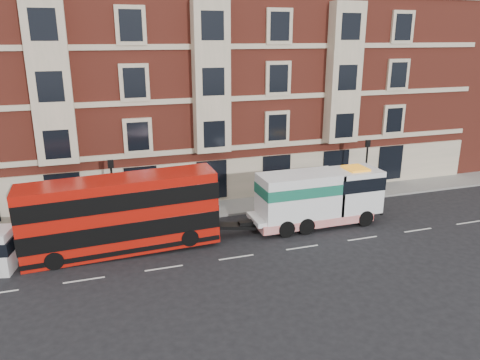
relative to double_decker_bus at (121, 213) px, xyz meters
name	(u,v)px	position (x,y,z in m)	size (l,w,h in m)	color
ground	(236,257)	(5.82, -2.78, -2.28)	(120.00, 120.00, 0.00)	black
sidewalk	(203,210)	(5.82, 4.72, -2.21)	(90.00, 3.00, 0.15)	slate
victorian_terrace	(183,57)	(6.32, 12.22, 7.78)	(45.00, 12.00, 20.40)	maroon
lamp_post_west	(113,189)	(-0.18, 3.42, 0.39)	(0.35, 0.15, 4.35)	black
lamp_post_east	(366,164)	(17.82, 3.42, 0.39)	(0.35, 0.15, 4.35)	black
double_decker_bus	(121,213)	(0.00, 0.00, 0.00)	(10.65, 2.44, 4.31)	#B11309
tow_truck	(316,198)	(12.06, 0.00, -0.40)	(8.52, 2.52, 3.55)	white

